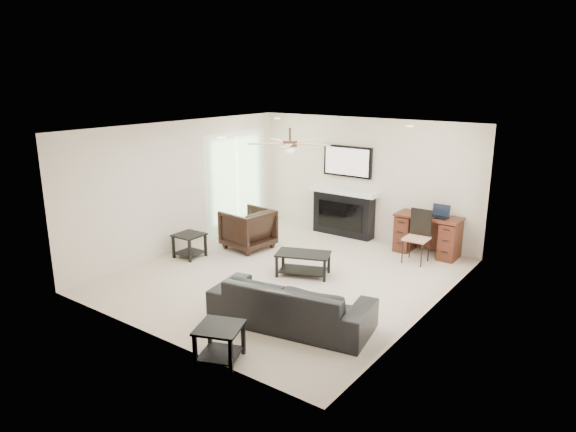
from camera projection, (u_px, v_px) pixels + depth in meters
name	position (u px, v px, depth m)	size (l,w,h in m)	color
room_shell	(298.00, 179.00, 8.33)	(5.50, 5.54, 2.52)	beige
sofa	(291.00, 303.00, 6.97)	(2.21, 0.86, 0.65)	black
armchair	(248.00, 229.00, 10.10)	(0.84, 0.87, 0.79)	black
coffee_table	(303.00, 264.00, 8.76)	(0.90, 0.50, 0.40)	black
end_table_near	(220.00, 344.00, 6.11)	(0.52, 0.52, 0.45)	black
end_table_left	(190.00, 246.00, 9.64)	(0.50, 0.50, 0.45)	black
fireplace_unit	(344.00, 192.00, 10.80)	(1.52, 0.34, 1.91)	black
desk	(427.00, 235.00, 9.76)	(1.22, 0.56, 0.76)	#3D170F
desk_chair	(416.00, 237.00, 9.30)	(0.42, 0.44, 0.97)	black
laptop	(439.00, 212.00, 9.50)	(0.33, 0.24, 0.23)	black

